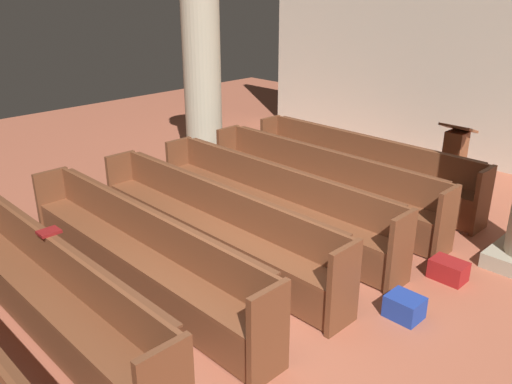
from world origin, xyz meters
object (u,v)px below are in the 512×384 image
(pillar_far_side, at_px, (202,62))
(pew_row_0, at_px, (361,164))
(kneeler_box_red, at_px, (448,270))
(kneeler_box_blue, at_px, (404,307))
(pew_row_2, at_px, (271,199))
(pew_row_4, at_px, (138,250))
(pew_row_3, at_px, (212,222))
(pew_row_5, at_px, (46,286))
(lectern, at_px, (453,163))
(pew_row_1, at_px, (320,180))
(hymn_book, at_px, (49,232))

(pillar_far_side, bearing_deg, pew_row_0, 17.84)
(kneeler_box_red, relative_size, kneeler_box_blue, 1.14)
(pew_row_2, height_order, pillar_far_side, pillar_far_side)
(pew_row_2, height_order, pew_row_4, same)
(pew_row_0, distance_m, pew_row_4, 3.94)
(pew_row_0, bearing_deg, pillar_far_side, -162.16)
(pew_row_2, bearing_deg, pew_row_3, -90.00)
(pew_row_4, height_order, pew_row_5, same)
(lectern, distance_m, kneeler_box_blue, 3.71)
(lectern, bearing_deg, kneeler_box_blue, -70.02)
(pew_row_1, relative_size, hymn_book, 19.98)
(pew_row_0, relative_size, pew_row_4, 1.00)
(lectern, distance_m, hymn_book, 5.94)
(pew_row_0, xyz_separation_m, hymn_book, (-0.21, -4.74, 0.41))
(pew_row_3, bearing_deg, kneeler_box_blue, 14.13)
(lectern, distance_m, kneeler_box_red, 2.81)
(pillar_far_side, distance_m, hymn_book, 4.69)
(pew_row_4, relative_size, pillar_far_side, 1.11)
(pew_row_1, xyz_separation_m, pew_row_5, (0.00, -3.94, 0.00))
(pew_row_0, height_order, pew_row_2, same)
(hymn_book, bearing_deg, lectern, 78.68)
(kneeler_box_blue, bearing_deg, pew_row_3, -165.87)
(pew_row_5, relative_size, kneeler_box_red, 10.20)
(pillar_far_side, height_order, lectern, pillar_far_side)
(lectern, bearing_deg, pew_row_0, -131.59)
(pew_row_3, distance_m, pillar_far_side, 3.65)
(pew_row_5, relative_size, pillar_far_side, 1.11)
(kneeler_box_red, bearing_deg, pew_row_4, -130.95)
(kneeler_box_red, bearing_deg, lectern, 116.13)
(kneeler_box_blue, bearing_deg, pillar_far_side, 162.53)
(pew_row_4, distance_m, pillar_far_side, 4.29)
(pew_row_3, distance_m, kneeler_box_red, 2.69)
(pew_row_3, relative_size, kneeler_box_red, 10.20)
(pew_row_5, bearing_deg, pew_row_3, 90.00)
(pew_row_3, relative_size, hymn_book, 19.98)
(pew_row_4, bearing_deg, pew_row_5, -90.00)
(pew_row_1, relative_size, pew_row_2, 1.00)
(pillar_far_side, bearing_deg, kneeler_box_red, -6.68)
(pew_row_1, relative_size, pew_row_4, 1.00)
(pew_row_0, height_order, kneeler_box_blue, pew_row_0)
(pew_row_5, xyz_separation_m, kneeler_box_blue, (2.21, 2.53, -0.36))
(pew_row_1, height_order, pew_row_4, same)
(lectern, bearing_deg, hymn_book, -101.32)
(pew_row_5, bearing_deg, pew_row_1, 90.00)
(pillar_far_side, bearing_deg, pew_row_2, -22.55)
(pew_row_3, xyz_separation_m, pew_row_4, (0.00, -0.99, 0.00))
(pew_row_3, distance_m, hymn_book, 1.84)
(hymn_book, xyz_separation_m, kneeler_box_blue, (2.43, 2.34, -0.77))
(pew_row_5, distance_m, kneeler_box_blue, 3.38)
(pew_row_3, height_order, pillar_far_side, pillar_far_side)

